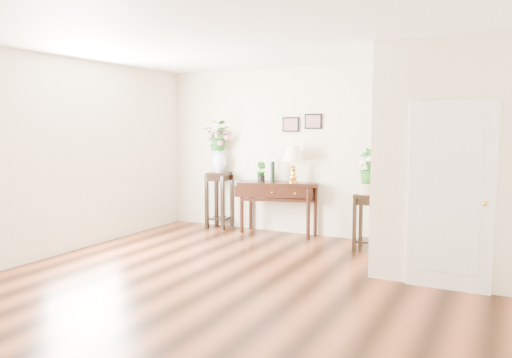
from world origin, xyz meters
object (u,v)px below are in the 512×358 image
Objects in this scene: console_table at (278,208)px; plant_stand_a at (219,200)px; plant_stand_b at (369,222)px; table_lamp at (293,162)px.

console_table is 1.33× the size of plant_stand_a.
console_table is 1.71m from plant_stand_b.
table_lamp reaches higher than console_table.
plant_stand_a is 2.87m from plant_stand_b.
console_table reaches higher than plant_stand_b.
table_lamp is at bearing -17.24° from console_table.
plant_stand_b is at bearing -16.93° from table_lamp.
console_table is at bearing 180.00° from table_lamp.
table_lamp is 0.62× the size of plant_stand_a.
table_lamp reaches higher than plant_stand_b.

